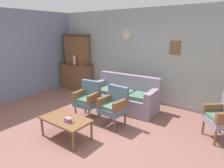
# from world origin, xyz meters

# --- Properties ---
(ground_plane) EXTENTS (7.68, 7.68, 0.00)m
(ground_plane) POSITION_xyz_m (0.00, 0.00, 0.00)
(ground_plane) COLOR #84564C
(wall_back_with_decor) EXTENTS (6.40, 0.09, 2.70)m
(wall_back_with_decor) POSITION_xyz_m (0.00, 2.63, 1.35)
(wall_back_with_decor) COLOR #939E99
(wall_back_with_decor) RESTS_ON ground
(wall_left_side) EXTENTS (0.06, 5.20, 2.70)m
(wall_left_side) POSITION_xyz_m (-3.23, 0.00, 1.35)
(wall_left_side) COLOR slate
(wall_left_side) RESTS_ON ground
(side_cabinet) EXTENTS (1.16, 0.55, 0.93)m
(side_cabinet) POSITION_xyz_m (-2.54, 2.25, 0.47)
(side_cabinet) COLOR brown
(side_cabinet) RESTS_ON ground
(cabinet_upper_hutch) EXTENTS (0.99, 0.38, 1.03)m
(cabinet_upper_hutch) POSITION_xyz_m (-2.54, 2.33, 1.45)
(cabinet_upper_hutch) COLOR brown
(cabinet_upper_hutch) RESTS_ON side_cabinet
(vase_on_cabinet) EXTENTS (0.11, 0.11, 0.32)m
(vase_on_cabinet) POSITION_xyz_m (-2.39, 2.06, 1.09)
(vase_on_cabinet) COLOR tan
(vase_on_cabinet) RESTS_ON side_cabinet
(floral_couch) EXTENTS (1.87, 0.93, 0.90)m
(floral_couch) POSITION_xyz_m (-0.08, 1.70, 0.33)
(floral_couch) COLOR gray
(floral_couch) RESTS_ON ground
(armchair_near_couch_end) EXTENTS (0.57, 0.54, 0.90)m
(armchair_near_couch_end) POSITION_xyz_m (-0.50, 0.71, 0.50)
(armchair_near_couch_end) COLOR slate
(armchair_near_couch_end) RESTS_ON ground
(armchair_row_middle) EXTENTS (0.55, 0.52, 0.90)m
(armchair_row_middle) POSITION_xyz_m (0.27, 0.72, 0.50)
(armchair_row_middle) COLOR slate
(armchair_row_middle) RESTS_ON ground
(wingback_chair_by_fireplace) EXTENTS (0.71, 0.71, 0.90)m
(wingback_chair_by_fireplace) POSITION_xyz_m (2.31, 1.50, 0.50)
(wingback_chair_by_fireplace) COLOR gray
(wingback_chair_by_fireplace) RESTS_ON ground
(coffee_table) EXTENTS (1.00, 0.56, 0.42)m
(coffee_table) POSITION_xyz_m (-0.18, -0.28, 0.38)
(coffee_table) COLOR brown
(coffee_table) RESTS_ON ground
(book_stack_on_table) EXTENTS (0.16, 0.10, 0.09)m
(book_stack_on_table) POSITION_xyz_m (-0.02, -0.35, 0.47)
(book_stack_on_table) COLOR gray
(book_stack_on_table) RESTS_ON coffee_table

